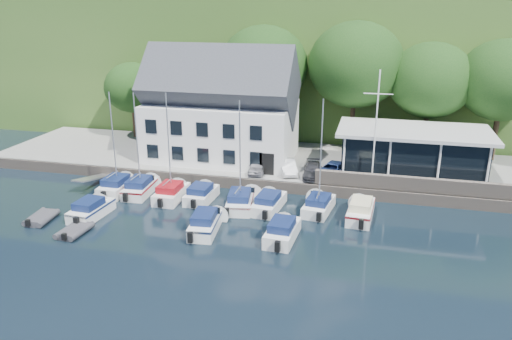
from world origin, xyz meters
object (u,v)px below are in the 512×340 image
object	(u,v)px
harbor_building	(221,115)
boat_r1_1	(137,144)
flagpole	(376,129)
car_white	(288,166)
boat_r1_0	(113,141)
boat_r1_6	(321,160)
boat_r1_5	(269,201)
boat_r1_2	(169,148)
car_silver	(257,166)
car_dgrey	(312,170)
boat_r1_3	(201,193)
car_blue	(332,169)
boat_r2_3	(282,229)
boat_r1_4	(240,155)
dinghy_1	(74,230)
boat_r1_7	(361,209)
dinghy_0	(41,217)
boat_r2_0	(91,208)
boat_r2_2	(206,221)
club_pavilion	(412,152)

from	to	relation	value
harbor_building	boat_r1_1	world-z (taller)	harbor_building
flagpole	car_white	bearing A→B (deg)	171.02
boat_r1_0	boat_r1_6	bearing A→B (deg)	-0.20
car_white	boat_r1_5	size ratio (longest dim) A/B	0.60
boat_r1_2	car_silver	bearing A→B (deg)	42.79
boat_r1_2	boat_r1_5	bearing A→B (deg)	-0.89
car_dgrey	flagpole	size ratio (longest dim) A/B	0.40
boat_r1_3	car_white	bearing A→B (deg)	45.33
car_blue	boat_r2_3	distance (m)	11.47
boat_r1_4	dinghy_1	size ratio (longest dim) A/B	3.11
boat_r1_0	boat_r1_3	distance (m)	8.64
harbor_building	car_blue	size ratio (longest dim) A/B	3.74
car_dgrey	boat_r1_7	world-z (taller)	car_dgrey
car_silver	car_blue	world-z (taller)	car_blue
harbor_building	boat_r1_6	world-z (taller)	harbor_building
boat_r1_0	boat_r1_4	world-z (taller)	boat_r1_0
flagpole	dinghy_1	distance (m)	24.63
harbor_building	dinghy_0	size ratio (longest dim) A/B	4.97
boat_r1_4	boat_r1_3	bearing A→B (deg)	162.04
car_silver	boat_r2_0	size ratio (longest dim) A/B	0.61
boat_r1_0	boat_r2_0	world-z (taller)	boat_r1_0
flagpole	dinghy_1	xyz separation A→B (m)	(-20.30, -12.82, -5.50)
flagpole	boat_r2_2	xyz separation A→B (m)	(-11.37, -10.07, -5.05)
boat_r2_0	car_silver	bearing A→B (deg)	47.98
car_white	dinghy_0	bearing A→B (deg)	-161.64
boat_r1_7	boat_r2_2	world-z (taller)	boat_r1_7
car_white	dinghy_0	distance (m)	20.84
boat_r1_3	car_blue	bearing A→B (deg)	31.59
flagpole	boat_r1_7	size ratio (longest dim) A/B	1.51
boat_r1_2	boat_r1_7	bearing A→B (deg)	-0.70
club_pavilion	car_dgrey	xyz separation A→B (m)	(-8.47, -2.98, -1.49)
boat_r1_5	boat_r2_2	distance (m)	6.13
boat_r1_0	boat_r1_7	size ratio (longest dim) A/B	1.45
club_pavilion	car_white	distance (m)	11.17
car_blue	boat_r1_1	size ratio (longest dim) A/B	0.43
boat_r1_6	boat_r1_2	bearing A→B (deg)	-170.63
car_blue	boat_r1_4	xyz separation A→B (m)	(-6.69, -6.37, 2.71)
harbor_building	flagpole	world-z (taller)	flagpole
club_pavilion	boat_r1_2	size ratio (longest dim) A/B	1.48
boat_r1_7	boat_r2_2	distance (m)	11.85
car_silver	boat_r2_2	world-z (taller)	car_silver
club_pavilion	car_blue	xyz separation A→B (m)	(-6.75, -2.58, -1.39)
club_pavilion	boat_r1_3	world-z (taller)	club_pavilion
boat_r1_4	boat_r2_2	xyz separation A→B (m)	(-1.25, -4.85, -3.59)
boat_r1_3	boat_r2_3	bearing A→B (deg)	-32.32
harbor_building	boat_r1_6	distance (m)	13.99
car_silver	boat_r2_3	size ratio (longest dim) A/B	0.59
boat_r1_3	boat_r1_6	world-z (taller)	boat_r1_6
car_dgrey	boat_r1_2	size ratio (longest dim) A/B	0.44
boat_r1_3	boat_r1_4	xyz separation A→B (m)	(3.53, -0.55, 3.66)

